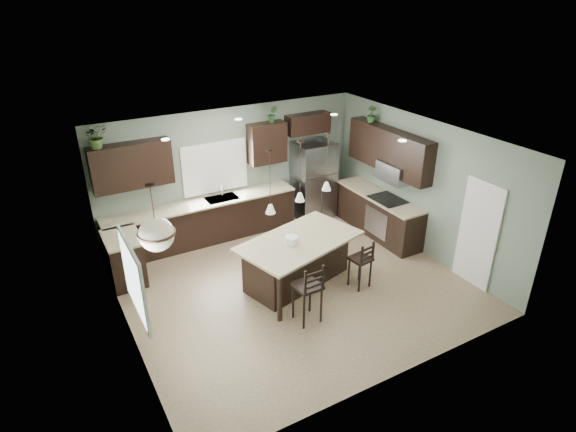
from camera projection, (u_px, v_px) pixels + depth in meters
The scene contains 32 objects.
ground at pixel (294, 284), 9.10m from camera, with size 6.00×6.00×0.00m, color #9E8466.
pantry_door at pixel (478, 234), 8.75m from camera, with size 0.04×0.82×2.04m, color white.
window_back at pixel (215, 167), 10.38m from camera, with size 1.35×0.02×1.00m, color white.
window_left at pixel (133, 279), 6.47m from camera, with size 0.02×1.10×1.00m, color white.
left_return_cabs at pixel (125, 260), 9.03m from camera, with size 0.60×0.90×0.90m, color black.
left_return_countertop at pixel (122, 238), 8.84m from camera, with size 0.66×0.96×0.04m, color #BCB08E.
back_lower_cabs at pixel (204, 222), 10.44m from camera, with size 4.20×0.60×0.90m, color black.
back_countertop at pixel (202, 203), 10.22m from camera, with size 4.20×0.66×0.04m, color #BCB08E.
sink_inset at pixel (222, 198), 10.41m from camera, with size 0.70×0.45×0.01m, color gray.
faucet at pixel (222, 193), 10.32m from camera, with size 0.02×0.02×0.28m, color silver.
back_upper_left at pixel (132, 166), 9.31m from camera, with size 1.55×0.34×0.90m, color black.
back_upper_right at pixel (267, 143), 10.61m from camera, with size 0.85×0.34×0.90m, color black.
fridge_header at pixel (308, 124), 10.95m from camera, with size 1.05×0.34×0.45m, color black.
right_lower_cabs at pixel (378, 215), 10.78m from camera, with size 0.60×2.35×0.90m, color black.
right_countertop at pixel (379, 196), 10.56m from camera, with size 0.66×2.35×0.04m, color #BCB08E.
cooktop at pixel (388, 199), 10.34m from camera, with size 0.58×0.75×0.02m, color black.
wall_oven_front at pixel (375, 223), 10.43m from camera, with size 0.01×0.72×0.60m, color gray.
right_upper_cabs at pixel (389, 150), 10.18m from camera, with size 0.34×2.35×0.90m, color black.
microwave at pixel (394, 172), 10.12m from camera, with size 0.40×0.75×0.40m, color gray.
refrigerator at pixel (313, 180), 11.39m from camera, with size 0.90×0.74×1.85m, color gray.
kitchen_island at pixel (299, 262), 8.96m from camera, with size 2.23×1.27×0.92m, color black.
serving_dish at pixel (292, 240), 8.60m from camera, with size 0.24×0.24×0.14m, color silver.
bar_stool_left at pixel (307, 292), 7.90m from camera, with size 0.42×0.42×1.13m, color black.
bar_stool_right at pixel (360, 264), 8.85m from camera, with size 0.36×0.36×0.97m, color black.
pendant_left at pixel (270, 182), 7.73m from camera, with size 0.17×0.17×1.10m, color silver, non-canonical shape.
pendant_center at pixel (300, 172), 8.17m from camera, with size 0.17×0.17×1.10m, color white, non-canonical shape.
pendant_right at pixel (327, 162), 8.61m from camera, with size 0.17×0.17×1.10m, color white, non-canonical shape.
chandelier at pixel (154, 218), 6.45m from camera, with size 0.52×0.52×0.99m, color beige, non-canonical shape.
plant_back_left at pixel (96, 136), 8.74m from camera, with size 0.40×0.35×0.45m, color #344F22.
plant_back_right at pixel (272, 114), 10.37m from camera, with size 0.21×0.17×0.38m, color #244C21.
plant_right_wall at pixel (372, 114), 10.38m from camera, with size 0.20×0.20×0.36m, color #2A5224.
room_shell at pixel (294, 203), 8.35m from camera, with size 6.00×6.00×6.00m.
Camera 1 is at (-3.84, -6.57, 5.16)m, focal length 30.00 mm.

